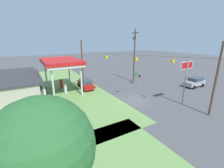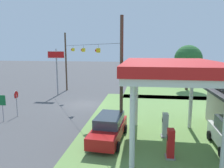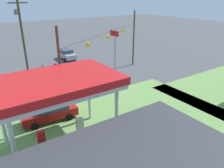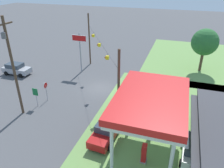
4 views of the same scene
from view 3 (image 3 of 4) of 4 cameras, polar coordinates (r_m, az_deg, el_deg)
ground_plane at (r=28.69m, az=-0.95°, el=-0.17°), size 160.00×160.00×0.00m
gas_station_canopy at (r=15.89m, az=-14.29°, el=-0.17°), size 8.77×5.73×5.64m
fuel_pump_near at (r=18.39m, az=-8.36°, el=-11.41°), size 0.71×0.56×1.79m
fuel_pump_far at (r=17.56m, az=-17.86°, el=-14.20°), size 0.71×0.56×1.79m
car_at_pumps_front at (r=21.25m, az=-15.86°, el=-6.91°), size 5.17×2.39×1.77m
car_at_pumps_rear at (r=14.91m, az=-6.71°, el=-19.84°), size 4.21×2.18×2.06m
car_on_crossroad at (r=40.73m, az=-11.71°, el=7.62°), size 2.14×4.42×1.79m
stop_sign_roadside at (r=30.42m, az=-14.53°, el=4.08°), size 0.80×0.08×2.50m
stop_sign_overhead at (r=33.75m, az=0.69°, el=11.35°), size 0.22×2.38×6.35m
route_sign at (r=30.35m, az=-17.57°, el=3.49°), size 0.10×0.70×2.40m
utility_pole_main at (r=29.59m, az=-22.31°, el=11.14°), size 2.20×0.44×10.89m
signal_span_gantry at (r=27.24m, az=-1.03°, el=8.95°), size 16.59×10.24×8.70m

